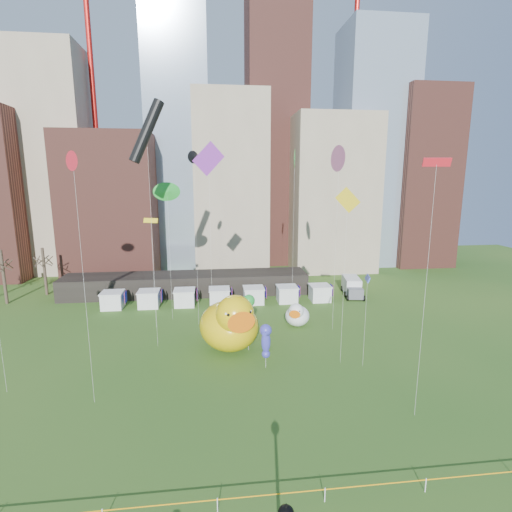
{
  "coord_description": "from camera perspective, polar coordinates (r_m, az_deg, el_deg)",
  "views": [
    {
      "loc": [
        -0.01,
        -17.96,
        17.77
      ],
      "look_at": [
        3.42,
        11.09,
        12.0
      ],
      "focal_mm": 27.0,
      "sensor_mm": 36.0,
      "label": 1
    }
  ],
  "objects": [
    {
      "name": "crane_right",
      "position": [
        92.31,
        15.17,
        29.2
      ],
      "size": [
        23.0,
        1.0,
        76.0
      ],
      "color": "red",
      "rests_on": "ground"
    },
    {
      "name": "box_truck",
      "position": [
        62.48,
        14.03,
        -4.38
      ],
      "size": [
        3.39,
        6.66,
        2.7
      ],
      "rotation": [
        0.0,
        0.0,
        -0.17
      ],
      "color": "white",
      "rests_on": "ground"
    },
    {
      "name": "vendor_tents",
      "position": [
        56.49,
        -5.42,
        -6.05
      ],
      "size": [
        33.24,
        2.8,
        2.4
      ],
      "color": "white",
      "rests_on": "ground"
    },
    {
      "name": "kite_10",
      "position": [
        46.31,
        -9.2,
        14.1
      ],
      "size": [
        0.91,
        1.33,
        21.12
      ],
      "color": "silver",
      "rests_on": "ground"
    },
    {
      "name": "kite_12",
      "position": [
        36.42,
        13.39,
        7.49
      ],
      "size": [
        1.94,
        1.42,
        17.19
      ],
      "color": "silver",
      "rests_on": "ground"
    },
    {
      "name": "kite_2",
      "position": [
        41.0,
        -15.9,
        17.32
      ],
      "size": [
        3.84,
        1.98,
        25.61
      ],
      "color": "silver",
      "rests_on": "ground"
    },
    {
      "name": "kite_3",
      "position": [
        48.84,
        -13.04,
        9.24
      ],
      "size": [
        2.22,
        1.06,
        17.53
      ],
      "color": "silver",
      "rests_on": "ground"
    },
    {
      "name": "crane_left",
      "position": [
        89.51,
        -23.06,
        29.34
      ],
      "size": [
        23.0,
        1.0,
        76.0
      ],
      "color": "red",
      "rests_on": "ground"
    },
    {
      "name": "kite_8",
      "position": [
        29.38,
        25.16,
        11.82
      ],
      "size": [
        1.9,
        0.61,
        19.27
      ],
      "color": "silver",
      "rests_on": "ground"
    },
    {
      "name": "kite_0",
      "position": [
        31.39,
        -25.48,
        12.38
      ],
      "size": [
        1.04,
        1.23,
        19.86
      ],
      "color": "silver",
      "rests_on": "ground"
    },
    {
      "name": "big_duck",
      "position": [
        41.12,
        -3.84,
        -9.91
      ],
      "size": [
        7.7,
        9.17,
        6.55
      ],
      "rotation": [
        0.0,
        0.0,
        0.23
      ],
      "color": "#E3BB0B",
      "rests_on": "ground"
    },
    {
      "name": "pavilion",
      "position": [
        62.24,
        -10.2,
        -4.08
      ],
      "size": [
        38.0,
        6.0,
        3.2
      ],
      "primitive_type": "cube",
      "color": "black",
      "rests_on": "ground"
    },
    {
      "name": "kite_4",
      "position": [
        46.54,
        -15.32,
        4.87
      ],
      "size": [
        1.79,
        0.99,
        13.45
      ],
      "color": "silver",
      "rests_on": "ground"
    },
    {
      "name": "kite_1",
      "position": [
        44.99,
        12.23,
        13.92
      ],
      "size": [
        0.52,
        2.9,
        21.59
      ],
      "color": "silver",
      "rests_on": "ground"
    },
    {
      "name": "kite_5",
      "position": [
        37.39,
        16.2,
        -3.33
      ],
      "size": [
        0.71,
        1.69,
        9.06
      ],
      "color": "silver",
      "rests_on": "ground"
    },
    {
      "name": "kite_7",
      "position": [
        40.04,
        -7.01,
        13.72
      ],
      "size": [
        3.25,
        1.28,
        21.63
      ],
      "color": "silver",
      "rests_on": "ground"
    },
    {
      "name": "ground",
      "position": [
        25.27,
        -5.71,
        -33.59
      ],
      "size": [
        160.0,
        160.0,
        0.0
      ],
      "primitive_type": "plane",
      "color": "#26551A",
      "rests_on": "ground"
    },
    {
      "name": "kite_11",
      "position": [
        50.31,
        5.75,
        13.52
      ],
      "size": [
        0.71,
        2.35,
        21.69
      ],
      "color": "silver",
      "rests_on": "ground"
    },
    {
      "name": "small_duck",
      "position": [
        48.28,
        6.1,
        -8.67
      ],
      "size": [
        4.06,
        4.52,
        3.16
      ],
      "rotation": [
        0.0,
        0.0,
        -0.37
      ],
      "color": "white",
      "rests_on": "ground"
    },
    {
      "name": "seahorse_purple",
      "position": [
        37.32,
        1.49,
        -12.1
      ],
      "size": [
        1.42,
        1.62,
        4.45
      ],
      "rotation": [
        0.0,
        0.0,
        -0.28
      ],
      "color": "silver",
      "rests_on": "ground"
    },
    {
      "name": "bare_trees",
      "position": [
        67.24,
        -33.22,
        -2.5
      ],
      "size": [
        8.44,
        6.44,
        8.5
      ],
      "color": "#382B21",
      "rests_on": "ground"
    },
    {
      "name": "seahorse_green",
      "position": [
        40.43,
        -1.12,
        -7.92
      ],
      "size": [
        1.39,
        1.71,
        6.18
      ],
      "rotation": [
        0.0,
        0.0,
        0.07
      ],
      "color": "silver",
      "rests_on": "ground"
    },
    {
      "name": "caution_tape",
      "position": [
        24.8,
        -5.74,
        -32.48
      ],
      "size": [
        50.0,
        0.06,
        0.9
      ],
      "color": "white",
      "rests_on": "ground"
    },
    {
      "name": "skyline",
      "position": [
        79.14,
        -5.24,
        13.77
      ],
      "size": [
        101.0,
        23.0,
        68.0
      ],
      "color": "brown",
      "rests_on": "ground"
    }
  ]
}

